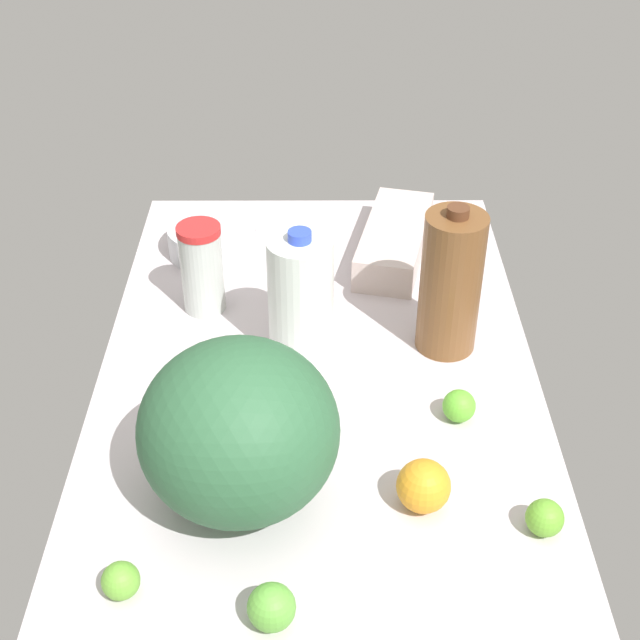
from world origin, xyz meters
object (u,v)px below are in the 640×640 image
at_px(watermelon, 241,431).
at_px(egg_carton, 396,240).
at_px(tumbler_cup, 204,268).
at_px(milk_jug, 303,297).
at_px(lime_far_back, 123,581).
at_px(chocolate_milk_jug, 453,283).
at_px(mixing_bowl, 214,239).
at_px(lime_beside_bowl, 461,406).
at_px(lime_loose, 547,518).
at_px(lime_near_front, 274,607).
at_px(orange_by_jug, 426,486).

distance_m(watermelon, egg_carton, 0.73).
height_order(tumbler_cup, milk_jug, milk_jug).
bearing_deg(watermelon, lime_far_back, 139.48).
distance_m(egg_carton, chocolate_milk_jug, 0.33).
bearing_deg(tumbler_cup, milk_jug, -125.28).
height_order(watermelon, mixing_bowl, watermelon).
bearing_deg(egg_carton, chocolate_milk_jug, -153.74).
distance_m(tumbler_cup, lime_beside_bowl, 0.55).
distance_m(tumbler_cup, chocolate_milk_jug, 0.46).
relative_size(egg_carton, lime_loose, 5.77).
height_order(watermelon, lime_loose, watermelon).
bearing_deg(milk_jug, watermelon, 166.90).
bearing_deg(lime_near_front, orange_by_jug, -46.80).
relative_size(tumbler_cup, lime_far_back, 3.45).
xyz_separation_m(lime_beside_bowl, orange_by_jug, (-0.19, 0.08, 0.01)).
xyz_separation_m(watermelon, lime_near_front, (-0.22, -0.05, -0.10)).
relative_size(milk_jug, orange_by_jug, 3.09).
relative_size(watermelon, orange_by_jug, 3.58).
distance_m(egg_carton, lime_loose, 0.75).
bearing_deg(mixing_bowl, lime_far_back, 177.33).
xyz_separation_m(mixing_bowl, orange_by_jug, (-0.70, -0.37, 0.01)).
bearing_deg(chocolate_milk_jug, tumbler_cup, 75.30).
relative_size(orange_by_jug, lime_far_back, 1.54).
xyz_separation_m(egg_carton, lime_beside_bowl, (-0.50, -0.07, -0.01)).
xyz_separation_m(tumbler_cup, orange_by_jug, (-0.50, -0.37, -0.05)).
bearing_deg(egg_carton, mixing_bowl, 101.40).
bearing_deg(lime_near_front, watermelon, 13.25).
bearing_deg(lime_near_front, lime_loose, -68.43).
bearing_deg(milk_jug, egg_carton, -30.53).
distance_m(chocolate_milk_jug, orange_by_jug, 0.40).
distance_m(orange_by_jug, lime_far_back, 0.44).
relative_size(tumbler_cup, egg_carton, 0.57).
relative_size(egg_carton, lime_near_front, 4.98).
bearing_deg(tumbler_cup, egg_carton, -63.33).
bearing_deg(tumbler_cup, lime_far_back, 176.21).
bearing_deg(watermelon, mixing_bowl, 9.05).
xyz_separation_m(watermelon, orange_by_jug, (-0.02, -0.26, -0.09)).
height_order(watermelon, orange_by_jug, watermelon).
distance_m(milk_jug, orange_by_jug, 0.42).
height_order(milk_jug, chocolate_milk_jug, chocolate_milk_jug).
bearing_deg(milk_jug, tumbler_cup, 54.72).
distance_m(mixing_bowl, lime_near_front, 0.91).
bearing_deg(lime_beside_bowl, milk_jug, 54.66).
relative_size(chocolate_milk_jug, lime_beside_bowl, 5.22).
bearing_deg(chocolate_milk_jug, lime_far_back, 137.70).
height_order(lime_loose, lime_far_back, lime_loose).
height_order(egg_carton, lime_far_back, egg_carton).
bearing_deg(lime_beside_bowl, chocolate_milk_jug, -0.31).
distance_m(egg_carton, orange_by_jug, 0.69).
distance_m(lime_beside_bowl, lime_far_back, 0.59).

